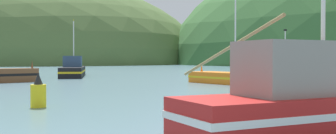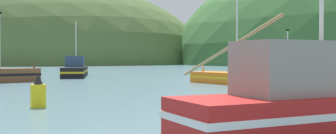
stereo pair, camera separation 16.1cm
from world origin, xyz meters
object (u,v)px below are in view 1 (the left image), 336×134
(fishing_boat_black, at_px, (73,70))
(fishing_boat_red, at_px, (308,103))
(channel_buoy, at_px, (38,93))
(fishing_boat_green, at_px, (291,69))
(fishing_boat_orange, at_px, (238,77))

(fishing_boat_black, distance_m, fishing_boat_red, 37.52)
(fishing_boat_red, bearing_deg, channel_buoy, 123.76)
(fishing_boat_red, relative_size, fishing_boat_green, 1.18)
(channel_buoy, bearing_deg, fishing_boat_green, 55.98)
(fishing_boat_orange, xyz_separation_m, channel_buoy, (-10.99, -14.88, -0.03))
(fishing_boat_red, height_order, channel_buoy, fishing_boat_red)
(fishing_boat_green, bearing_deg, fishing_boat_orange, 71.56)
(fishing_boat_orange, xyz_separation_m, fishing_boat_red, (-1.70, -20.46, 0.17))
(fishing_boat_black, relative_size, fishing_boat_orange, 1.36)
(fishing_boat_orange, distance_m, fishing_boat_green, 16.77)
(fishing_boat_orange, height_order, fishing_boat_red, fishing_boat_orange)
(fishing_boat_red, xyz_separation_m, fishing_boat_green, (10.42, 34.78, 0.02))
(fishing_boat_black, height_order, fishing_boat_red, fishing_boat_red)
(fishing_boat_red, xyz_separation_m, channel_buoy, (-9.29, 5.58, -0.19))
(fishing_boat_black, distance_m, fishing_boat_orange, 21.44)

